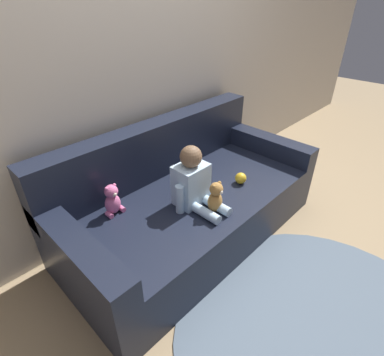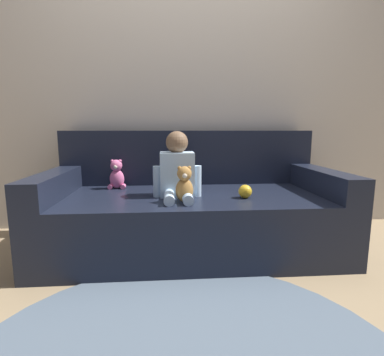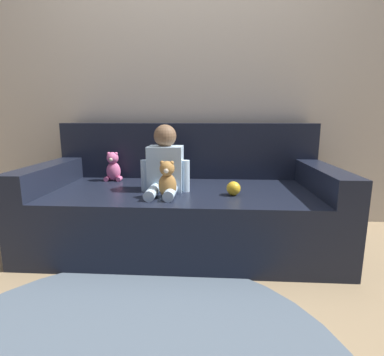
# 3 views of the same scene
# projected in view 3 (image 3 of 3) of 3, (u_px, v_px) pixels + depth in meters

# --- Properties ---
(ground_plane) EXTENTS (12.00, 12.00, 0.00)m
(ground_plane) POSITION_uv_depth(u_px,v_px,m) (183.00, 243.00, 2.12)
(ground_plane) COLOR #9E8460
(wall_back) EXTENTS (8.00, 0.05, 2.60)m
(wall_back) POSITION_uv_depth(u_px,v_px,m) (189.00, 63.00, 2.41)
(wall_back) COLOR beige
(wall_back) RESTS_ON ground_plane
(couch) EXTENTS (1.98, 0.96, 0.83)m
(couch) POSITION_uv_depth(u_px,v_px,m) (184.00, 202.00, 2.12)
(couch) COLOR black
(couch) RESTS_ON ground_plane
(person_baby) EXTENTS (0.32, 0.38, 0.43)m
(person_baby) POSITION_uv_depth(u_px,v_px,m) (165.00, 166.00, 1.91)
(person_baby) COLOR silver
(person_baby) RESTS_ON couch
(teddy_bear_brown) EXTENTS (0.11, 0.10, 0.22)m
(teddy_bear_brown) POSITION_uv_depth(u_px,v_px,m) (167.00, 180.00, 1.76)
(teddy_bear_brown) COLOR #AD7A3D
(teddy_bear_brown) RESTS_ON couch
(plush_toy_side) EXTENTS (0.13, 0.10, 0.22)m
(plush_toy_side) POSITION_uv_depth(u_px,v_px,m) (113.00, 167.00, 2.24)
(plush_toy_side) COLOR #DB6699
(plush_toy_side) RESTS_ON couch
(toy_ball) EXTENTS (0.09, 0.09, 0.09)m
(toy_ball) POSITION_uv_depth(u_px,v_px,m) (233.00, 188.00, 1.83)
(toy_ball) COLOR gold
(toy_ball) RESTS_ON couch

